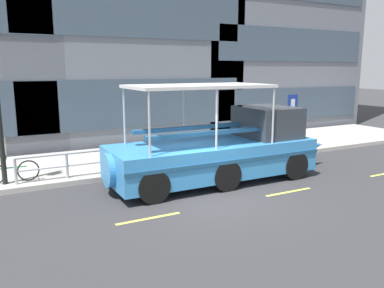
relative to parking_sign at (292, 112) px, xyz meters
name	(u,v)px	position (x,y,z in m)	size (l,w,h in m)	color
ground_plane	(210,195)	(-6.81, -3.99, -1.88)	(120.00, 120.00, 0.00)	#333335
sidewalk	(145,157)	(-6.81, 1.61, -1.79)	(32.00, 4.80, 0.18)	#A8A59E
curb_edge	(169,170)	(-6.81, -0.88, -1.79)	(32.00, 0.18, 0.18)	#B2ADA3
lane_centreline	(225,204)	(-6.81, -4.88, -1.88)	(25.80, 0.12, 0.01)	#DBD64C
curb_guardrail	(174,150)	(-6.43, -0.54, -1.11)	(11.39, 0.09, 0.89)	#9EA0A8
parking_sign	(292,112)	(0.00, 0.00, 0.00)	(0.60, 0.12, 2.50)	#4C4F54
leaned_bicycle	(11,172)	(-12.20, -0.28, -1.33)	(1.74, 0.46, 0.96)	black
duck_tour_boat	(225,150)	(-5.41, -2.65, -0.81)	(9.01, 2.64, 3.36)	#388CD1
pedestrian_near_bow	(241,131)	(-2.73, 0.21, -0.73)	(0.22, 0.46, 1.61)	#1E2338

